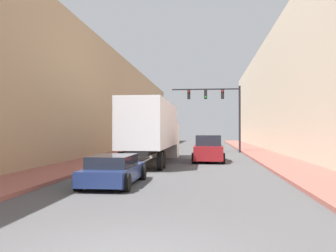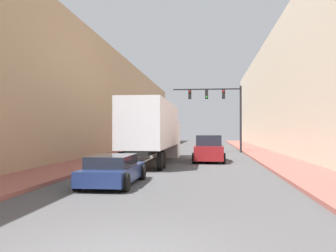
{
  "view_description": "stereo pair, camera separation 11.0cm",
  "coord_description": "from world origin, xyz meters",
  "px_view_note": "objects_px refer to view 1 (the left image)",
  "views": [
    {
      "loc": [
        1.44,
        -6.24,
        2.12
      ],
      "look_at": [
        -0.65,
        13.27,
        2.37
      ],
      "focal_mm": 40.0,
      "sensor_mm": 36.0,
      "label": 1
    },
    {
      "loc": [
        1.55,
        -6.22,
        2.12
      ],
      "look_at": [
        -0.65,
        13.27,
        2.37
      ],
      "focal_mm": 40.0,
      "sensor_mm": 36.0,
      "label": 2
    }
  ],
  "objects_px": {
    "sedan_car": "(114,170)",
    "semi_truck": "(154,129)",
    "suv_car": "(208,149)",
    "traffic_signal_gantry": "(221,105)"
  },
  "relations": [
    {
      "from": "semi_truck",
      "to": "traffic_signal_gantry",
      "type": "xyz_separation_m",
      "value": [
        4.89,
        12.17,
        2.45
      ]
    },
    {
      "from": "sedan_car",
      "to": "semi_truck",
      "type": "bearing_deg",
      "value": 89.59
    },
    {
      "from": "semi_truck",
      "to": "suv_car",
      "type": "bearing_deg",
      "value": 15.25
    },
    {
      "from": "suv_car",
      "to": "traffic_signal_gantry",
      "type": "relative_size",
      "value": 0.7
    },
    {
      "from": "suv_car",
      "to": "semi_truck",
      "type": "bearing_deg",
      "value": -164.75
    },
    {
      "from": "semi_truck",
      "to": "suv_car",
      "type": "height_order",
      "value": "semi_truck"
    },
    {
      "from": "sedan_car",
      "to": "suv_car",
      "type": "height_order",
      "value": "suv_car"
    },
    {
      "from": "semi_truck",
      "to": "traffic_signal_gantry",
      "type": "distance_m",
      "value": 13.34
    },
    {
      "from": "suv_car",
      "to": "traffic_signal_gantry",
      "type": "distance_m",
      "value": 11.89
    },
    {
      "from": "semi_truck",
      "to": "suv_car",
      "type": "distance_m",
      "value": 3.99
    }
  ]
}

